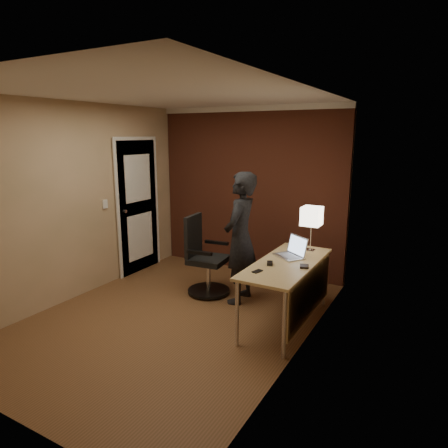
{
  "coord_description": "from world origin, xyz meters",
  "views": [
    {
      "loc": [
        2.62,
        -3.49,
        2.1
      ],
      "look_at": [
        0.35,
        0.55,
        1.05
      ],
      "focal_mm": 32.0,
      "sensor_mm": 36.0,
      "label": 1
    }
  ],
  "objects": [
    {
      "name": "mouse",
      "position": [
        1.06,
        0.3,
        0.75
      ],
      "size": [
        0.09,
        0.12,
        0.03
      ],
      "primitive_type": "cube",
      "rotation": [
        0.0,
        0.0,
        0.39
      ],
      "color": "black",
      "rests_on": "desk"
    },
    {
      "name": "person",
      "position": [
        0.44,
        0.81,
        0.83
      ],
      "size": [
        0.46,
        0.64,
        1.66
      ],
      "primitive_type": "imported",
      "rotation": [
        0.0,
        0.0,
        -1.47
      ],
      "color": "black",
      "rests_on": "ground"
    },
    {
      "name": "room",
      "position": [
        -0.27,
        1.54,
        1.37
      ],
      "size": [
        4.0,
        4.0,
        4.0
      ],
      "color": "brown",
      "rests_on": "ground"
    },
    {
      "name": "wallet",
      "position": [
        1.4,
        0.39,
        0.74
      ],
      "size": [
        0.12,
        0.13,
        0.02
      ],
      "primitive_type": "cube",
      "rotation": [
        0.0,
        0.0,
        0.31
      ],
      "color": "black",
      "rests_on": "desk"
    },
    {
      "name": "desk",
      "position": [
        1.25,
        0.47,
        0.6
      ],
      "size": [
        0.6,
        1.5,
        0.73
      ],
      "color": "tan",
      "rests_on": "ground"
    },
    {
      "name": "phone",
      "position": [
        1.03,
        0.03,
        0.73
      ],
      "size": [
        0.09,
        0.13,
        0.01
      ],
      "primitive_type": "cube",
      "rotation": [
        0.0,
        0.0,
        -0.24
      ],
      "color": "black",
      "rests_on": "desk"
    },
    {
      "name": "laptop",
      "position": [
        1.17,
        0.7,
        0.79
      ],
      "size": [
        0.42,
        0.4,
        0.23
      ],
      "color": "silver",
      "rests_on": "desk"
    },
    {
      "name": "desk_lamp",
      "position": [
        1.27,
        1.02,
        1.15
      ],
      "size": [
        0.22,
        0.22,
        0.54
      ],
      "color": "silver",
      "rests_on": "desk"
    },
    {
      "name": "office_chair",
      "position": [
        -0.09,
        0.8,
        0.46
      ],
      "size": [
        0.56,
        0.6,
        1.03
      ],
      "color": "black",
      "rests_on": "ground"
    }
  ]
}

